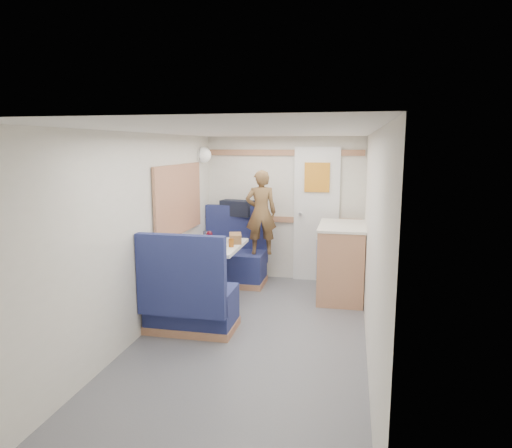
% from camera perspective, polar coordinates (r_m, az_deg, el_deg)
% --- Properties ---
extents(floor, '(4.50, 4.50, 0.00)m').
position_cam_1_polar(floor, '(4.54, -0.82, -14.59)').
color(floor, '#515156').
rests_on(floor, ground).
extents(ceiling, '(4.50, 4.50, 0.00)m').
position_cam_1_polar(ceiling, '(4.14, -0.89, 11.50)').
color(ceiling, silver).
rests_on(ceiling, wall_back).
extents(wall_back, '(2.20, 0.02, 2.00)m').
position_cam_1_polar(wall_back, '(6.41, 3.58, 1.92)').
color(wall_back, silver).
rests_on(wall_back, floor).
extents(wall_left, '(0.02, 4.50, 2.00)m').
position_cam_1_polar(wall_left, '(4.60, -14.36, -1.51)').
color(wall_left, silver).
rests_on(wall_left, floor).
extents(wall_right, '(0.02, 4.50, 2.00)m').
position_cam_1_polar(wall_right, '(4.14, 14.20, -2.74)').
color(wall_right, silver).
rests_on(wall_right, floor).
extents(oak_trim_low, '(2.15, 0.02, 0.08)m').
position_cam_1_polar(oak_trim_low, '(6.42, 3.54, 0.57)').
color(oak_trim_low, '#975F44').
rests_on(oak_trim_low, wall_back).
extents(oak_trim_high, '(2.15, 0.02, 0.08)m').
position_cam_1_polar(oak_trim_high, '(6.33, 3.63, 8.90)').
color(oak_trim_high, '#975F44').
rests_on(oak_trim_high, wall_back).
extents(side_window, '(0.04, 1.30, 0.72)m').
position_cam_1_polar(side_window, '(5.45, -9.66, 3.06)').
color(side_window, '#A0AC92').
rests_on(side_window, wall_left).
extents(rear_door, '(0.62, 0.12, 1.86)m').
position_cam_1_polar(rear_door, '(6.34, 7.56, 1.50)').
color(rear_door, white).
rests_on(rear_door, wall_back).
extents(dinette_table, '(0.62, 0.92, 0.72)m').
position_cam_1_polar(dinette_table, '(5.43, -5.22, -4.20)').
color(dinette_table, white).
rests_on(dinette_table, floor).
extents(bench_far, '(0.90, 0.59, 1.05)m').
position_cam_1_polar(bench_far, '(6.31, -2.88, -4.70)').
color(bench_far, '#171F4A').
rests_on(bench_far, floor).
extents(bench_near, '(0.90, 0.59, 1.05)m').
position_cam_1_polar(bench_near, '(4.73, -8.29, -9.79)').
color(bench_near, '#171F4A').
rests_on(bench_near, floor).
extents(ledge, '(0.90, 0.14, 0.04)m').
position_cam_1_polar(ledge, '(6.43, -2.34, 0.87)').
color(ledge, '#975F44').
rests_on(ledge, bench_far).
extents(dome_light, '(0.20, 0.20, 0.20)m').
position_cam_1_polar(dome_light, '(6.20, -6.55, 8.56)').
color(dome_light, white).
rests_on(dome_light, wall_left).
extents(galley_counter, '(0.57, 0.92, 0.92)m').
position_cam_1_polar(galley_counter, '(5.76, 10.59, -4.54)').
color(galley_counter, '#975F44').
rests_on(galley_counter, floor).
extents(person, '(0.46, 0.36, 1.11)m').
position_cam_1_polar(person, '(5.99, 0.63, 1.45)').
color(person, brown).
rests_on(person, bench_far).
extents(duffel_bag, '(0.49, 0.32, 0.22)m').
position_cam_1_polar(duffel_bag, '(6.41, -2.38, 2.00)').
color(duffel_bag, black).
rests_on(duffel_bag, ledge).
extents(tray, '(0.31, 0.37, 0.02)m').
position_cam_1_polar(tray, '(5.27, -4.94, -2.82)').
color(tray, white).
rests_on(tray, dinette_table).
extents(orange_fruit, '(0.07, 0.07, 0.07)m').
position_cam_1_polar(orange_fruit, '(5.12, -4.18, -2.69)').
color(orange_fruit, orange).
rests_on(orange_fruit, tray).
extents(cheese_block, '(0.10, 0.07, 0.03)m').
position_cam_1_polar(cheese_block, '(5.18, -4.46, -2.74)').
color(cheese_block, '#F7EA8F').
rests_on(cheese_block, tray).
extents(wine_glass, '(0.08, 0.08, 0.17)m').
position_cam_1_polar(wine_glass, '(5.37, -5.86, -1.35)').
color(wine_glass, white).
rests_on(wine_glass, dinette_table).
extents(tumbler_left, '(0.06, 0.06, 0.10)m').
position_cam_1_polar(tumbler_left, '(5.13, -7.87, -2.72)').
color(tumbler_left, white).
rests_on(tumbler_left, dinette_table).
extents(tumbler_mid, '(0.06, 0.06, 0.10)m').
position_cam_1_polar(tumbler_mid, '(5.72, -6.30, -1.41)').
color(tumbler_mid, silver).
rests_on(tumbler_mid, dinette_table).
extents(beer_glass, '(0.06, 0.06, 0.10)m').
position_cam_1_polar(beer_glass, '(5.27, -3.12, -2.36)').
color(beer_glass, '#924E15').
rests_on(beer_glass, dinette_table).
extents(pepper_grinder, '(0.03, 0.03, 0.09)m').
position_cam_1_polar(pepper_grinder, '(5.33, -4.20, -2.26)').
color(pepper_grinder, black).
rests_on(pepper_grinder, dinette_table).
extents(salt_grinder, '(0.04, 0.04, 0.10)m').
position_cam_1_polar(salt_grinder, '(5.35, -4.89, -2.19)').
color(salt_grinder, white).
rests_on(salt_grinder, dinette_table).
extents(bread_loaf, '(0.21, 0.29, 0.11)m').
position_cam_1_polar(bread_loaf, '(5.50, -2.60, -1.78)').
color(bread_loaf, olive).
rests_on(bread_loaf, dinette_table).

